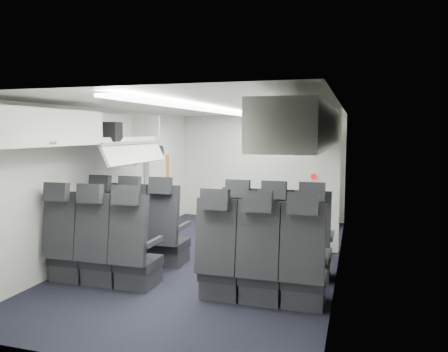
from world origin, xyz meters
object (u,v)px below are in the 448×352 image
Objects in this scene: galley_unit at (305,176)px; carry_on_bag at (103,132)px; seat_row_front at (203,239)px; seat_row_mid at (176,258)px; boarding_door at (158,178)px; flight_attendant at (270,183)px.

galley_unit is 4.34× the size of carry_on_bag.
seat_row_front is 7.61× the size of carry_on_bag.
seat_row_mid is 1.79× the size of boarding_door.
boarding_door is (-2.59, -1.17, 0.00)m from galley_unit.
flight_attendant is (0.44, 2.28, 0.50)m from seat_row_front.
carry_on_bag reaches higher than seat_row_front.
carry_on_bag is (-1.84, -2.38, 0.91)m from flight_attendant.
galley_unit is 2.84m from boarding_door.
seat_row_front is at bearing 169.37° from flight_attendant.
carry_on_bag is (-1.40, 0.80, 1.41)m from seat_row_mid.
seat_row_front is 1.00× the size of seat_row_mid.
galley_unit reaches higher than flight_attendant.
carry_on_bag is (-2.35, -3.36, 0.86)m from galley_unit.
seat_row_front is at bearing -7.14° from carry_on_bag.
seat_row_mid is at bearing -90.00° from seat_row_front.
flight_attendant is at bearing 79.07° from seat_row_front.
carry_on_bag reaches higher than flight_attendant.
seat_row_front is 1.85× the size of flight_attendant.
carry_on_bag is at bearing 150.30° from seat_row_mid.
seat_row_mid is 3.25m from flight_attendant.
seat_row_mid is at bearing 172.42° from flight_attendant.
seat_row_mid is 4.30m from galley_unit.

